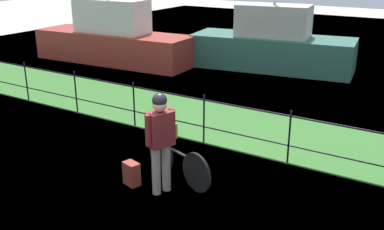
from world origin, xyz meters
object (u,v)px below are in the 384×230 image
Objects in this scene: terrier_dog at (165,119)px; cyclist_person at (160,135)px; bicycle_main at (177,161)px; wooden_crate at (164,130)px; moored_boat_mid at (272,45)px; backpack_on_paving at (132,174)px; moored_boat_near at (113,39)px.

terrier_dog is 0.19× the size of cyclist_person.
wooden_crate is at bearing 161.26° from bicycle_main.
moored_boat_mid is (-1.46, 8.28, -0.22)m from terrier_dog.
moored_boat_mid reaches higher than backpack_on_paving.
backpack_on_paving is at bearing -46.96° from moored_boat_near.
wooden_crate is at bearing -43.11° from moored_boat_near.
cyclist_person reaches higher than terrier_dog.
moored_boat_near reaches higher than terrier_dog.
backpack_on_paving is (-0.24, -0.66, -0.82)m from terrier_dog.
cyclist_person reaches higher than bicycle_main.
backpack_on_paving is at bearing -107.78° from wooden_crate.
bicycle_main is 0.94× the size of cyclist_person.
wooden_crate is at bearing 161.26° from terrier_dog.
moored_boat_near is at bearing 136.95° from terrier_dog.
cyclist_person is at bearing -44.25° from moored_boat_near.
moored_boat_near is (-7.00, 6.82, -0.19)m from cyclist_person.
wooden_crate is at bearing -80.15° from moored_boat_mid.
bicycle_main is 0.29× the size of moored_boat_mid.
terrier_dog is 1.07m from backpack_on_paving.
moored_boat_mid is (-1.22, 8.94, 0.59)m from backpack_on_paving.
cyclist_person is 0.30× the size of moored_boat_mid.
cyclist_person is 0.28× the size of moored_boat_near.
backpack_on_paving is (-0.21, -0.67, -0.60)m from wooden_crate.
backpack_on_paving is 0.07× the size of moored_boat_mid.
bicycle_main is at bearing -42.22° from moored_boat_near.
cyclist_person is at bearing -59.31° from wooden_crate.
cyclist_person is at bearing -157.95° from backpack_on_paving.
moored_boat_mid is (-1.78, 8.39, 0.44)m from bicycle_main.
moored_boat_mid reaches higher than bicycle_main.
bicycle_main is at bearing 91.63° from cyclist_person.
terrier_dog is (-0.32, 0.11, 0.66)m from bicycle_main.
wooden_crate is 9.11m from moored_boat_near.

